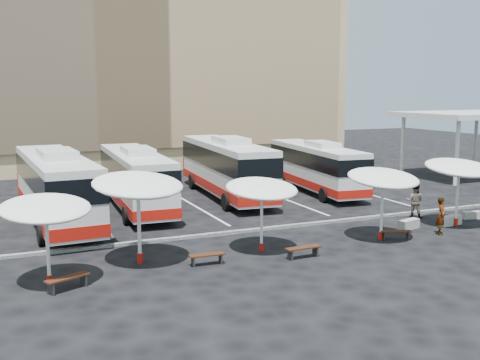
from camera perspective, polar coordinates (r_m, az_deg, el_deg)
name	(u,v)px	position (r m, az deg, el deg)	size (l,w,h in m)	color
ground	(246,235)	(27.21, 0.58, -5.63)	(120.00, 120.00, 0.00)	black
sandstone_building	(111,30)	(57.21, -12.94, 14.60)	(42.00, 18.25, 29.60)	tan
service_canopy	(469,116)	(48.67, 22.24, 6.01)	(10.00, 8.00, 5.20)	silver
curb_divider	(242,231)	(27.64, 0.16, -5.24)	(34.00, 0.25, 0.15)	black
bay_lines	(193,205)	(34.48, -4.84, -2.50)	(24.15, 12.00, 0.01)	white
bus_0	(56,185)	(30.78, -18.23, -0.48)	(3.44, 12.71, 3.99)	silver
bus_1	(135,177)	(33.49, -10.59, 0.33)	(3.11, 11.84, 3.73)	silver
bus_2	(226,166)	(36.63, -1.46, 1.45)	(3.59, 12.78, 4.01)	silver
bus_3	(316,166)	(38.89, 7.70, 1.47)	(3.46, 11.35, 3.55)	silver
sunshade_0	(46,209)	(20.90, -19.15, -2.77)	(3.63, 3.66, 3.30)	silver
sunshade_1	(138,185)	(22.58, -10.34, -0.52)	(4.47, 4.50, 3.77)	silver
sunshade_2	(262,189)	(23.98, 2.22, -0.91)	(3.26, 3.29, 3.24)	silver
sunshade_3	(383,178)	(26.67, 14.33, 0.16)	(3.35, 3.39, 3.42)	silver
sunshade_4	(459,168)	(30.61, 21.36, 1.14)	(3.66, 3.70, 3.55)	silver
wood_bench_0	(67,280)	(20.80, -17.13, -9.67)	(1.61, 1.01, 0.48)	black
wood_bench_1	(207,257)	(22.68, -3.38, -7.78)	(1.46, 0.45, 0.44)	black
wood_bench_2	(303,250)	(23.68, 6.43, -7.03)	(1.56, 0.49, 0.47)	black
wood_bench_3	(396,233)	(27.33, 15.55, -5.19)	(1.45, 0.89, 0.43)	black
conc_bench_0	(409,224)	(29.63, 16.77, -4.33)	(1.27, 0.42, 0.48)	gray
conc_bench_1	(450,220)	(31.15, 20.58, -3.87)	(1.30, 0.43, 0.49)	gray
conc_bench_2	(472,215)	(33.12, 22.48, -3.31)	(1.06, 0.35, 0.40)	gray
passenger_0	(441,216)	(28.85, 19.77, -3.46)	(0.67, 0.44, 1.83)	black
passenger_1	(415,201)	(32.08, 17.38, -2.06)	(0.91, 0.71, 1.88)	black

